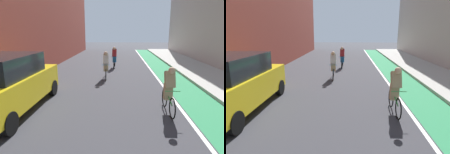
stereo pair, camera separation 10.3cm
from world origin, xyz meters
TOP-DOWN VIEW (x-y plane):
  - ground_plane at (0.00, 13.40)m, footprint 76.55×76.55m
  - bike_lane_paint at (3.60, 15.40)m, footprint 1.60×34.79m
  - lane_divider_stripe at (2.70, 15.40)m, footprint 0.12×34.79m
  - sidewalk_right at (5.93, 15.40)m, footprint 3.05×34.79m
  - parked_suv_yellow_cab at (-3.35, 9.92)m, footprint 2.04×4.53m
  - cyclist_mid at (2.16, 10.03)m, footprint 0.48×1.74m
  - cyclist_trailing at (-0.35, 14.89)m, footprint 0.48×1.71m
  - cyclist_far at (0.04, 18.45)m, footprint 0.48×1.67m

SIDE VIEW (x-z plane):
  - ground_plane at x=0.00m, z-range 0.00..0.00m
  - bike_lane_paint at x=3.60m, z-range 0.00..0.00m
  - lane_divider_stripe at x=2.70m, z-range 0.00..0.00m
  - sidewalk_right at x=5.93m, z-range 0.00..0.14m
  - cyclist_far at x=0.04m, z-range 0.01..1.60m
  - cyclist_mid at x=2.16m, z-range 0.00..1.62m
  - cyclist_trailing at x=-0.35m, z-range 0.04..1.65m
  - parked_suv_yellow_cab at x=-3.35m, z-range 0.03..2.01m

